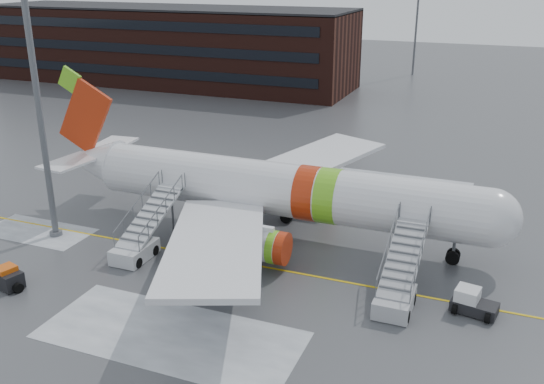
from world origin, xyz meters
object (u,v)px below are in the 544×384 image
at_px(pushback_tug, 472,302).
at_px(baggage_tractor, 7,278).
at_px(airstair_fwd, 398,287).
at_px(airliner, 270,189).
at_px(light_mast_near, 30,39).
at_px(airstair_aft, 140,240).

height_order(pushback_tug, baggage_tractor, pushback_tug).
xyz_separation_m(airstair_fwd, baggage_tractor, (-22.34, -6.79, -0.49)).
distance_m(pushback_tug, baggage_tractor, 27.44).
distance_m(airliner, light_mast_near, 18.74).
relative_size(airstair_aft, baggage_tractor, 2.81).
distance_m(airstair_fwd, airstair_aft, 17.28).
bearing_deg(airstair_fwd, light_mast_near, 179.17).
height_order(airstair_aft, pushback_tug, airstair_aft).
xyz_separation_m(pushback_tug, light_mast_near, (-28.86, -0.25, 13.26)).
distance_m(airstair_fwd, light_mast_near, 27.91).
height_order(airstair_aft, light_mast_near, light_mast_near).
relative_size(airstair_fwd, airstair_aft, 1.00).
distance_m(pushback_tug, light_mast_near, 31.76).
bearing_deg(pushback_tug, airstair_fwd, -171.46).
xyz_separation_m(airstair_aft, pushback_tug, (21.36, 0.61, -0.44)).
bearing_deg(baggage_tractor, airstair_aft, 53.29).
relative_size(pushback_tug, light_mast_near, 0.10).
bearing_deg(pushback_tug, airstair_aft, -178.36).
bearing_deg(baggage_tractor, pushback_tug, 15.65).
distance_m(airstair_fwd, pushback_tug, 4.14).
relative_size(airliner, airstair_fwd, 4.55).
bearing_deg(airstair_fwd, baggage_tractor, -163.10).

